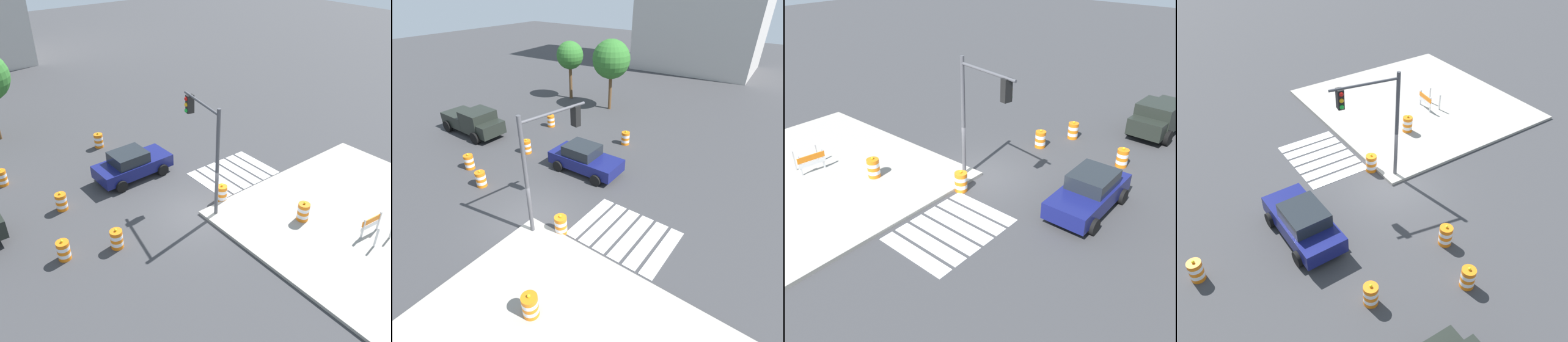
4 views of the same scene
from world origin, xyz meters
TOP-DOWN VIEW (x-y plane):
  - ground_plane at (0.00, 0.00)m, footprint 120.00×120.00m
  - crosswalk_stripes at (4.00, 1.80)m, footprint 4.35×3.20m
  - sports_car at (-0.73, 5.09)m, footprint 4.35×2.22m
  - pickup_truck at (-10.37, 4.41)m, footprint 5.18×2.41m
  - traffic_barrel_near_corner at (1.64, 0.16)m, footprint 0.56×0.56m
  - traffic_barrel_crosswalk_end at (-0.58, 9.56)m, footprint 0.56×0.56m
  - traffic_barrel_median_near at (-6.49, 1.10)m, footprint 0.56×0.56m
  - traffic_barrel_median_far at (-4.35, 0.35)m, footprint 0.56×0.56m
  - traffic_barrel_far_curb at (-5.15, 4.57)m, footprint 0.56×0.56m
  - traffic_barrel_lane_center at (-6.81, 8.75)m, footprint 0.56×0.56m
  - traffic_barrel_on_sidewalk at (3.53, -3.56)m, footprint 0.56×0.56m
  - traffic_light_pole at (0.79, 0.52)m, footprint 0.77×3.25m
  - street_tree_streetside_near at (-5.28, 14.74)m, footprint 3.13×3.13m
  - street_tree_streetside_mid at (-9.87, 14.95)m, footprint 2.44×2.44m

SIDE VIEW (x-z plane):
  - ground_plane at x=0.00m, z-range 0.00..0.00m
  - crosswalk_stripes at x=4.00m, z-range 0.00..0.02m
  - traffic_barrel_near_corner at x=1.64m, z-range -0.06..0.96m
  - traffic_barrel_crosswalk_end at x=-0.58m, z-range -0.06..0.96m
  - traffic_barrel_median_near at x=-6.49m, z-range -0.06..0.96m
  - traffic_barrel_median_far at x=-4.35m, z-range -0.06..0.96m
  - traffic_barrel_far_curb at x=-5.15m, z-range -0.06..0.96m
  - traffic_barrel_lane_center at x=-6.81m, z-range -0.06..0.96m
  - traffic_barrel_on_sidewalk at x=3.53m, z-range 0.09..1.11m
  - sports_car at x=-0.73m, z-range 0.00..1.63m
  - pickup_truck at x=-10.37m, z-range 0.01..1.93m
  - traffic_light_pole at x=0.79m, z-range 1.16..6.66m
  - street_tree_streetside_mid at x=-9.87m, z-range 1.34..6.55m
  - street_tree_streetside_near at x=-5.28m, z-range 1.32..7.14m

